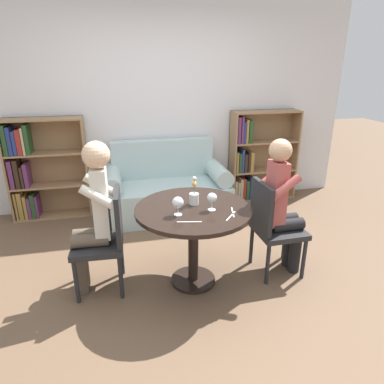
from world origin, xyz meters
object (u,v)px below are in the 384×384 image
(chair_left, at_px, (106,237))
(person_left, at_px, (93,214))
(couch, at_px, (166,190))
(chair_right, at_px, (272,224))
(bookshelf_left, at_px, (37,170))
(wine_glass_right, at_px, (212,198))
(flower_vase, at_px, (194,195))
(bookshelf_right, at_px, (254,158))
(person_right, at_px, (283,205))
(wine_glass_left, at_px, (178,203))

(chair_left, bearing_deg, person_left, -92.08)
(couch, bearing_deg, chair_right, -64.65)
(couch, distance_m, chair_right, 1.73)
(bookshelf_left, relative_size, chair_right, 1.39)
(chair_left, height_order, person_left, person_left)
(chair_left, height_order, wine_glass_right, chair_left)
(couch, distance_m, bookshelf_left, 1.62)
(couch, distance_m, flower_vase, 1.57)
(couch, relative_size, bookshelf_right, 1.24)
(chair_right, bearing_deg, chair_left, 85.16)
(couch, bearing_deg, person_right, -61.99)
(person_right, bearing_deg, bookshelf_right, -16.19)
(couch, relative_size, wine_glass_right, 10.40)
(chair_right, bearing_deg, person_left, 85.08)
(chair_left, relative_size, chair_right, 1.00)
(bookshelf_right, distance_m, person_right, 1.88)
(couch, height_order, flower_vase, flower_vase)
(bookshelf_right, bearing_deg, wine_glass_left, -126.99)
(bookshelf_right, xyz_separation_m, person_left, (-2.12, -1.72, 0.12))
(bookshelf_left, bearing_deg, couch, -9.73)
(bookshelf_left, relative_size, person_right, 0.98)
(bookshelf_left, xyz_separation_m, chair_left, (0.83, -1.73, -0.13))
(bookshelf_left, bearing_deg, wine_glass_left, -53.86)
(flower_vase, bearing_deg, person_left, 177.93)
(bookshelf_left, distance_m, wine_glass_left, 2.41)
(chair_left, distance_m, wine_glass_left, 0.71)
(bookshelf_left, xyz_separation_m, wine_glass_right, (1.70, -1.90, 0.22))
(bookshelf_left, height_order, person_right, person_right)
(chair_right, bearing_deg, bookshelf_left, 50.37)
(couch, bearing_deg, bookshelf_right, 11.66)
(chair_right, xyz_separation_m, person_left, (-1.55, 0.10, 0.22))
(bookshelf_left, height_order, wine_glass_left, bookshelf_left)
(bookshelf_right, height_order, chair_left, bookshelf_right)
(person_left, bearing_deg, wine_glass_right, 82.12)
(chair_left, relative_size, wine_glass_left, 5.87)
(wine_glass_left, xyz_separation_m, wine_glass_right, (0.29, 0.03, 0.00))
(person_left, relative_size, flower_vase, 5.26)
(wine_glass_left, bearing_deg, chair_right, 7.44)
(person_right, bearing_deg, chair_right, 90.87)
(bookshelf_right, relative_size, chair_left, 1.39)
(bookshelf_left, xyz_separation_m, bookshelf_right, (2.87, 0.00, -0.03))
(bookshelf_left, xyz_separation_m, flower_vase, (1.59, -1.75, 0.19))
(bookshelf_right, height_order, wine_glass_right, bookshelf_right)
(bookshelf_right, xyz_separation_m, wine_glass_right, (-1.17, -1.90, 0.25))
(chair_right, height_order, person_right, person_right)
(flower_vase, bearing_deg, chair_right, -5.48)
(wine_glass_right, relative_size, flower_vase, 0.60)
(couch, xyz_separation_m, chair_left, (-0.73, -1.46, 0.18))
(bookshelf_left, height_order, wine_glass_right, bookshelf_left)
(couch, distance_m, person_left, 1.71)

